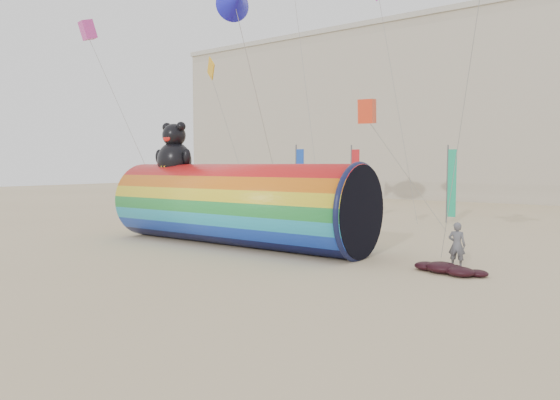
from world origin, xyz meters
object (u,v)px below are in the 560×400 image
Objects in this scene: hotel_building at (403,114)px; windsock_assembly at (236,202)px; kite_handler at (457,245)px; fabric_bundle at (448,269)px.

hotel_building reaches higher than windsock_assembly.
hotel_building is 34.94× the size of kite_handler.
hotel_building is at bearing 113.81° from fabric_bundle.
windsock_assembly reaches higher than fabric_bundle.
hotel_building is 4.49× the size of windsock_assembly.
hotel_building reaches higher than fabric_bundle.
hotel_building is 48.73m from fabric_bundle.
kite_handler is 1.38m from fabric_bundle.
fabric_bundle is at bearing -66.19° from hotel_building.
kite_handler is (10.30, 0.68, -1.19)m from windsock_assembly.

